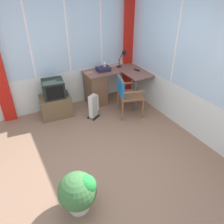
{
  "coord_description": "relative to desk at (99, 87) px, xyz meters",
  "views": [
    {
      "loc": [
        -1.11,
        -2.27,
        2.67
      ],
      "look_at": [
        0.46,
        0.55,
        0.66
      ],
      "focal_mm": 35.85,
      "sensor_mm": 36.0,
      "label": 1
    }
  ],
  "objects": [
    {
      "name": "spray_bottle",
      "position": [
        0.18,
        0.04,
        0.45
      ],
      "size": [
        0.06,
        0.06,
        0.22
      ],
      "color": "pink",
      "rests_on": "desk"
    },
    {
      "name": "ground",
      "position": [
        -0.92,
        -2.0,
        -0.46
      ],
      "size": [
        4.86,
        5.6,
        0.06
      ],
      "primitive_type": "cube",
      "color": "#896750"
    },
    {
      "name": "potted_plant",
      "position": [
        -1.5,
        -2.44,
        -0.09
      ],
      "size": [
        0.5,
        0.5,
        0.59
      ],
      "color": "beige",
      "rests_on": "ground"
    },
    {
      "name": "space_heater",
      "position": [
        -0.38,
        -0.5,
        -0.15
      ],
      "size": [
        0.29,
        0.26,
        0.54
      ],
      "color": "silver",
      "rests_on": "ground"
    },
    {
      "name": "east_window_panel",
      "position": [
        1.04,
        -2.0,
        0.9
      ],
      "size": [
        0.07,
        4.6,
        2.66
      ],
      "color": "silver",
      "rests_on": "ground"
    },
    {
      "name": "tv_on_stand",
      "position": [
        -1.06,
        -0.05,
        -0.06
      ],
      "size": [
        0.69,
        0.51,
        0.82
      ],
      "color": "brown",
      "rests_on": "ground"
    },
    {
      "name": "tv_remote",
      "position": [
        0.81,
        -0.32,
        0.36
      ],
      "size": [
        0.08,
        0.16,
        0.02
      ],
      "primitive_type": "cube",
      "rotation": [
        0.0,
        0.0,
        0.23
      ],
      "color": "black",
      "rests_on": "desk"
    },
    {
      "name": "curtain_corner",
      "position": [
        0.91,
        0.2,
        0.85
      ],
      "size": [
        0.25,
        0.08,
        2.56
      ],
      "primitive_type": "cube",
      "rotation": [
        0.0,
        0.0,
        -0.03
      ],
      "color": "red",
      "rests_on": "ground"
    },
    {
      "name": "desk",
      "position": [
        0.0,
        0.0,
        0.0
      ],
      "size": [
        1.29,
        1.04,
        0.78
      ],
      "color": "brown",
      "rests_on": "ground"
    },
    {
      "name": "north_window_panel",
      "position": [
        -0.92,
        0.33,
        0.9
      ],
      "size": [
        3.86,
        0.07,
        2.66
      ],
      "color": "silver",
      "rests_on": "ground"
    },
    {
      "name": "paper_tray",
      "position": [
        0.13,
        0.03,
        0.4
      ],
      "size": [
        0.32,
        0.26,
        0.09
      ],
      "primitive_type": "cube",
      "rotation": [
        0.0,
        0.0,
        -0.1
      ],
      "color": "#201F32",
      "rests_on": "desk"
    },
    {
      "name": "desk_lamp",
      "position": [
        0.65,
        0.02,
        0.61
      ],
      "size": [
        0.24,
        0.21,
        0.4
      ],
      "color": "black",
      "rests_on": "desk"
    },
    {
      "name": "wooden_armchair",
      "position": [
        0.24,
        -0.75,
        0.14
      ],
      "size": [
        0.61,
        0.6,
        0.88
      ],
      "color": "brown",
      "rests_on": "ground"
    }
  ]
}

